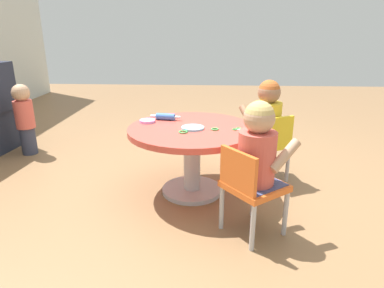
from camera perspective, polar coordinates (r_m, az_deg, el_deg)
The scene contains 13 objects.
ground_plane at distance 2.52m, azimuth -0.00°, elevation -8.05°, with size 10.00×10.00×0.00m, color olive.
craft_table at distance 2.37m, azimuth -0.00°, elevation 0.17°, with size 0.90×0.90×0.50m.
child_chair_left at distance 1.93m, azimuth 9.87°, elevation -7.07°, with size 0.42×0.42×0.54m.
seated_child_left at distance 1.87m, azimuth 11.13°, elevation -0.50°, with size 0.42×0.44×0.51m.
child_chair_right at distance 2.67m, azimuth 12.79°, elevation 0.14°, with size 0.40×0.40×0.54m.
seated_child_right at distance 2.64m, azimuth 12.64°, elevation 5.06°, with size 0.43×0.39×0.51m.
toddler_standing at distance 3.52m, azimuth -26.53°, elevation 4.07°, with size 0.17×0.17×0.67m.
rolling_pin at distance 2.53m, azimuth -4.51°, elevation 4.65°, with size 0.07×0.23×0.05m.
craft_scissors at distance 2.29m, azimuth 8.06°, elevation 2.41°, with size 0.13×0.13×0.01m.
playdough_blob_0 at distance 2.48m, azimuth -7.57°, elevation 3.89°, with size 0.11×0.11×0.02m, color #CC99E5.
playdough_blob_1 at distance 2.30m, azimuth 0.14°, elevation 2.76°, with size 0.16×0.16×0.01m, color #8CCCF2.
cookie_cutter_0 at distance 2.21m, azimuth -1.51°, elevation 2.08°, with size 0.06×0.06×0.01m, color #4CB259.
cookie_cutter_1 at distance 2.28m, azimuth 3.91°, elevation 2.55°, with size 0.05×0.05×0.01m, color #4CB259.
Camera 1 is at (-2.24, -0.13, 1.14)m, focal length 31.42 mm.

